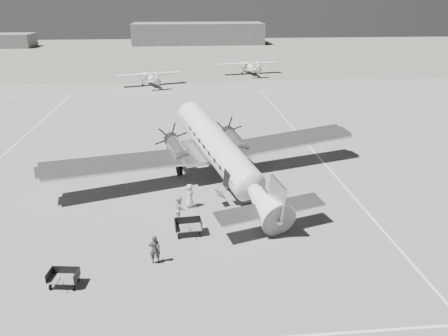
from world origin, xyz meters
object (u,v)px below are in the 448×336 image
at_px(ramp_agent, 180,209).
at_px(shed_secondary, 2,41).
at_px(dc3_airliner, 222,154).
at_px(light_plane_left, 150,79).
at_px(baggage_cart_far, 64,278).
at_px(passenger, 190,196).
at_px(light_plane_right, 249,68).
at_px(baggage_cart_near, 188,227).
at_px(ground_crew, 155,249).
at_px(hangar_main, 198,33).

bearing_deg(ramp_agent, shed_secondary, 12.15).
xyz_separation_m(dc3_airliner, light_plane_left, (-8.33, 43.69, -1.44)).
distance_m(baggage_cart_far, passenger, 11.00).
bearing_deg(ramp_agent, light_plane_right, -25.37).
bearing_deg(light_plane_right, passenger, -113.85).
distance_m(baggage_cart_near, baggage_cart_far, 8.09).
height_order(shed_secondary, ramp_agent, shed_secondary).
xyz_separation_m(shed_secondary, baggage_cart_near, (54.42, -119.50, -1.50)).
distance_m(baggage_cart_far, ground_crew, 4.96).
relative_size(dc3_airliner, baggage_cart_far, 17.20).
height_order(baggage_cart_near, ramp_agent, ramp_agent).
relative_size(light_plane_right, ground_crew, 6.84).
height_order(baggage_cart_near, ground_crew, ground_crew).
bearing_deg(hangar_main, light_plane_left, -98.62).
xyz_separation_m(shed_secondary, baggage_cart_far, (47.86, -124.23, -1.55)).
bearing_deg(dc3_airliner, passenger, -142.54).
bearing_deg(baggage_cart_far, ground_crew, 28.13).
bearing_deg(passenger, baggage_cart_near, 176.67).
xyz_separation_m(ground_crew, ramp_agent, (1.40, 4.89, 0.01)).
bearing_deg(passenger, shed_secondary, 24.64).
bearing_deg(shed_secondary, baggage_cart_near, -65.51).
xyz_separation_m(shed_secondary, passenger, (54.61, -115.56, -1.13)).
bearing_deg(baggage_cart_far, light_plane_left, 96.75).
distance_m(light_plane_left, baggage_cart_far, 56.20).
relative_size(light_plane_right, baggage_cart_near, 6.75).
xyz_separation_m(dc3_airliner, ground_crew, (-4.75, -10.78, -1.72)).
distance_m(dc3_airliner, passenger, 4.96).
xyz_separation_m(dc3_airliner, ramp_agent, (-3.35, -5.89, -1.71)).
relative_size(shed_secondary, ground_crew, 10.22).
xyz_separation_m(light_plane_right, ramp_agent, (-13.71, -59.85, -0.36)).
relative_size(light_plane_left, ground_crew, 6.36).
height_order(shed_secondary, baggage_cart_far, shed_secondary).
bearing_deg(baggage_cart_near, passenger, 81.87).
xyz_separation_m(light_plane_left, ramp_agent, (4.98, -49.57, -0.27)).
distance_m(light_plane_right, ground_crew, 66.48).
distance_m(ground_crew, ramp_agent, 5.09).
bearing_deg(ramp_agent, baggage_cart_near, -176.80).
relative_size(ground_crew, passenger, 1.01).
distance_m(baggage_cart_near, passenger, 3.96).
bearing_deg(baggage_cart_near, light_plane_right, 72.48).
distance_m(light_plane_right, baggage_cart_near, 63.12).
bearing_deg(passenger, dc3_airliner, -35.31).
bearing_deg(light_plane_left, shed_secondary, 107.45).
height_order(light_plane_right, baggage_cart_near, light_plane_right).
bearing_deg(hangar_main, baggage_cart_far, -95.37).
height_order(shed_secondary, baggage_cart_near, shed_secondary).
bearing_deg(ground_crew, light_plane_right, -114.04).
bearing_deg(baggage_cart_far, shed_secondary, 118.91).
xyz_separation_m(light_plane_right, passenger, (-13.00, -57.78, -0.38)).
relative_size(ramp_agent, passenger, 1.02).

